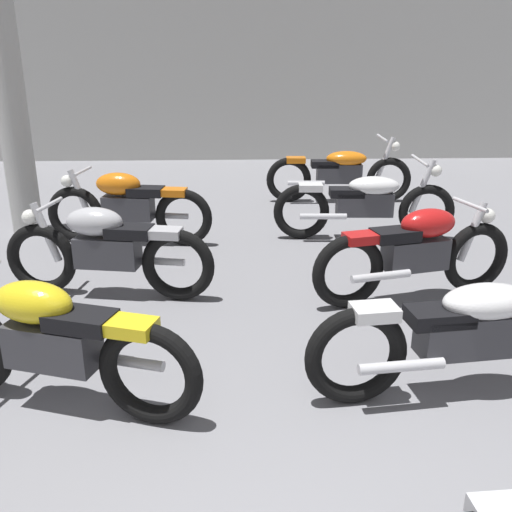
{
  "coord_description": "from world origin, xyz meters",
  "views": [
    {
      "loc": [
        -0.18,
        -0.57,
        2.15
      ],
      "look_at": [
        0.0,
        3.86,
        0.55
      ],
      "focal_mm": 39.92,
      "sensor_mm": 36.0,
      "label": 1
    }
  ],
  "objects": [
    {
      "name": "motorcycle_left_row_3",
      "position": [
        -1.41,
        5.9,
        0.46
      ],
      "size": [
        1.97,
        0.51,
        0.88
      ],
      "color": "black",
      "rests_on": "ground"
    },
    {
      "name": "motorcycle_left_row_1",
      "position": [
        -1.32,
        2.61,
        0.46
      ],
      "size": [
        1.91,
        0.74,
        0.88
      ],
      "color": "black",
      "rests_on": "ground"
    },
    {
      "name": "motorcycle_right_row_4",
      "position": [
        1.41,
        7.78,
        0.45
      ],
      "size": [
        2.17,
        0.68,
        0.97
      ],
      "color": "black",
      "rests_on": "ground"
    },
    {
      "name": "motorcycle_right_row_3",
      "position": [
        1.39,
        5.97,
        0.45
      ],
      "size": [
        2.17,
        0.68,
        0.97
      ],
      "color": "black",
      "rests_on": "ground"
    },
    {
      "name": "back_wall",
      "position": [
        0.0,
        11.51,
        1.8
      ],
      "size": [
        12.74,
        0.24,
        3.6
      ],
      "primitive_type": "cube",
      "color": "#B2B2AD",
      "rests_on": "ground"
    },
    {
      "name": "motorcycle_right_row_2",
      "position": [
        1.45,
        4.18,
        0.46
      ],
      "size": [
        1.94,
        0.68,
        0.88
      ],
      "color": "black",
      "rests_on": "ground"
    },
    {
      "name": "motorcycle_right_row_1",
      "position": [
        1.34,
        2.65,
        0.45
      ],
      "size": [
        2.17,
        0.68,
        0.97
      ],
      "color": "black",
      "rests_on": "ground"
    },
    {
      "name": "support_pillar",
      "position": [
        -2.78,
        6.44,
        1.6
      ],
      "size": [
        0.36,
        0.36,
        3.2
      ],
      "primitive_type": "cylinder",
      "color": "#B2B2AD",
      "rests_on": "ground"
    },
    {
      "name": "motorcycle_left_row_2",
      "position": [
        -1.34,
        4.35,
        0.46
      ],
      "size": [
        1.96,
        0.54,
        0.88
      ],
      "color": "black",
      "rests_on": "ground"
    }
  ]
}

